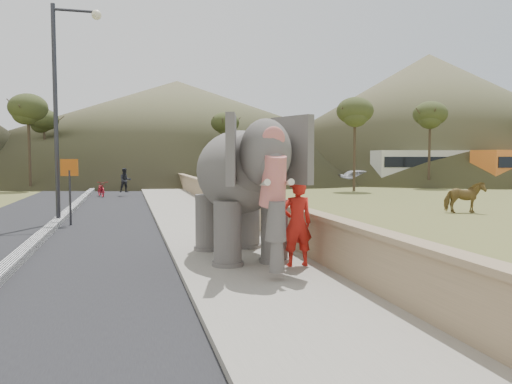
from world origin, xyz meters
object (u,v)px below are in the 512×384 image
lamppost (64,91)px  motorcyclist (110,186)px  cow (464,197)px  elephant_and_man (240,191)px

lamppost → motorcyclist: (1.15, 13.00, -4.19)m
lamppost → motorcyclist: 13.70m
lamppost → cow: size_ratio=4.81×
lamppost → cow: lamppost is taller
lamppost → motorcyclist: size_ratio=3.33×
cow → elephant_and_man: size_ratio=0.38×
cow → elephant_and_man: (-11.91, -7.67, 0.98)m
elephant_and_man → lamppost: bearing=119.5°
cow → elephant_and_man: 14.20m
lamppost → elephant_and_man: bearing=-60.5°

